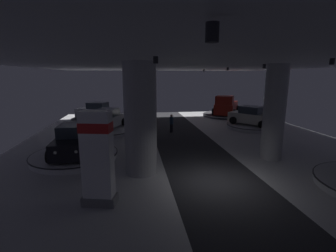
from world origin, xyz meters
The scene contains 16 objects.
ground centered at (0.00, 0.00, -0.02)m, with size 24.00×44.00×0.06m.
ceiling_with_spotlights centered at (0.00, 0.00, 5.55)m, with size 24.00×44.00×0.39m.
column_left centered at (-3.41, 1.69, 2.75)m, with size 1.59×1.59×5.50m.
column_right centered at (4.26, 2.71, 2.75)m, with size 1.21×1.21×5.50m.
brand_sign_pylon centered at (-5.10, -1.24, 1.87)m, with size 1.38×0.91×3.61m.
display_platform_deep_left centered at (-7.68, 16.62, 0.19)m, with size 5.49×5.49×0.34m.
display_car_deep_left centered at (-7.66, 16.61, 1.10)m, with size 4.57×3.37×1.71m.
display_platform_far_right centered at (7.21, 10.85, 0.20)m, with size 4.58×4.58×0.35m.
display_car_far_right centered at (7.20, 10.88, 1.12)m, with size 3.93×4.45×1.71m.
display_platform_mid_left centered at (-7.25, 4.25, 0.20)m, with size 4.96×4.96×0.35m.
display_car_mid_left centered at (-7.25, 4.28, 1.12)m, with size 2.35×4.30×1.71m.
display_platform_deep_right centered at (7.43, 17.87, 0.16)m, with size 5.68×5.68×0.28m.
pickup_truck_deep_right centered at (7.27, 17.59, 1.22)m, with size 4.54×5.64×2.30m.
display_platform_far_left centered at (-6.11, 11.41, 0.16)m, with size 5.37×5.37×0.29m.
display_car_far_left centered at (-6.10, 11.44, 1.06)m, with size 3.37×4.57×1.71m.
visitor_walking_near centered at (-0.54, 10.19, 0.91)m, with size 0.32×0.32×1.59m.
Camera 1 is at (-3.73, -10.04, 4.83)m, focal length 25.88 mm.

